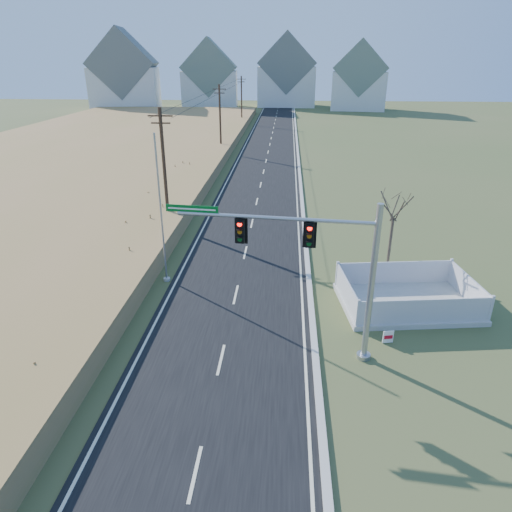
{
  "coord_description": "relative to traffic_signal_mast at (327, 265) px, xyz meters",
  "views": [
    {
      "loc": [
        2.65,
        -18.39,
        12.25
      ],
      "look_at": [
        1.29,
        1.82,
        3.4
      ],
      "focal_mm": 32.0,
      "sensor_mm": 36.0,
      "label": 1
    }
  ],
  "objects": [
    {
      "name": "reed_marsh",
      "position": [
        -28.43,
        41.17,
        -3.73
      ],
      "size": [
        38.0,
        110.0,
        1.3
      ],
      "primitive_type": "cube",
      "color": "#A5754A",
      "rests_on": "ground"
    },
    {
      "name": "flagpole",
      "position": [
        -8.74,
        6.74,
        -0.93
      ],
      "size": [
        0.39,
        0.39,
        8.64
      ],
      "color": "#B7B5AD",
      "rests_on": "ground"
    },
    {
      "name": "condo_n",
      "position": [
        -2.43,
        113.17,
        3.23
      ],
      "size": [
        15.27,
        10.2,
        18.54
      ],
      "color": "white",
      "rests_on": "ground"
    },
    {
      "name": "utility_pole_mid",
      "position": [
        -10.93,
        46.17,
        0.3
      ],
      "size": [
        1.8,
        0.26,
        9.0
      ],
      "color": "#422D1E",
      "rests_on": "ground"
    },
    {
      "name": "road",
      "position": [
        -4.43,
        51.17,
        -4.35
      ],
      "size": [
        8.0,
        180.0,
        0.06
      ],
      "primitive_type": "cube",
      "color": "black",
      "rests_on": "ground"
    },
    {
      "name": "condo_ne",
      "position": [
        15.57,
        105.17,
        2.46
      ],
      "size": [
        14.12,
        10.51,
        16.52
      ],
      "rotation": [
        0.0,
        0.0,
        -0.1
      ],
      "color": "white",
      "rests_on": "ground"
    },
    {
      "name": "utility_pole_far",
      "position": [
        -10.93,
        76.17,
        0.3
      ],
      "size": [
        1.8,
        0.26,
        9.0
      ],
      "color": "#422D1E",
      "rests_on": "ground"
    },
    {
      "name": "fence_enclosure",
      "position": [
        4.82,
        4.67,
        -4.08
      ],
      "size": [
        7.45,
        5.55,
        1.58
      ],
      "rotation": [
        0.0,
        0.0,
        0.13
      ],
      "color": "#B7B5AD",
      "rests_on": "ground"
    },
    {
      "name": "curb",
      "position": [
        -0.28,
        51.17,
        -4.29
      ],
      "size": [
        0.3,
        180.0,
        0.18
      ],
      "primitive_type": "cube",
      "color": "#B2AFA8",
      "rests_on": "ground"
    },
    {
      "name": "open_sign",
      "position": [
        3.15,
        1.04,
        -4.04
      ],
      "size": [
        0.51,
        0.16,
        0.63
      ],
      "rotation": [
        0.0,
        0.0,
        0.21
      ],
      "color": "white",
      "rests_on": "ground"
    },
    {
      "name": "traffic_signal_mast",
      "position": [
        0.0,
        0.0,
        0.0
      ],
      "size": [
        8.91,
        1.2,
        7.12
      ],
      "rotation": [
        0.0,
        0.0,
        -0.1
      ],
      "color": "#9EA0A5",
      "rests_on": "ground"
    },
    {
      "name": "bare_tree",
      "position": [
        4.46,
        8.28,
        0.12
      ],
      "size": [
        2.11,
        2.11,
        5.59
      ],
      "color": "#4C3F33",
      "rests_on": "ground"
    },
    {
      "name": "condo_nw",
      "position": [
        -42.43,
        101.17,
        3.32
      ],
      "size": [
        17.69,
        13.38,
        19.05
      ],
      "rotation": [
        0.0,
        0.0,
        0.14
      ],
      "color": "white",
      "rests_on": "ground"
    },
    {
      "name": "utility_pole_near",
      "position": [
        -10.93,
        16.17,
        0.3
      ],
      "size": [
        1.8,
        0.26,
        9.0
      ],
      "color": "#422D1E",
      "rests_on": "ground"
    },
    {
      "name": "condo_nnw",
      "position": [
        -22.43,
        109.17,
        2.56
      ],
      "size": [
        14.93,
        11.17,
        17.03
      ],
      "rotation": [
        0.0,
        0.0,
        0.07
      ],
      "color": "white",
      "rests_on": "ground"
    },
    {
      "name": "ground",
      "position": [
        -4.43,
        1.17,
        -4.38
      ],
      "size": [
        260.0,
        260.0,
        0.0
      ],
      "primitive_type": "plane",
      "color": "#445328",
      "rests_on": "ground"
    }
  ]
}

